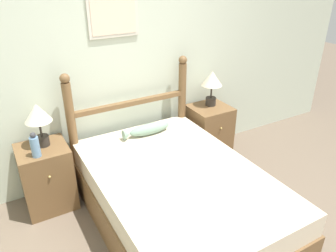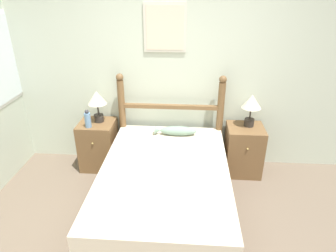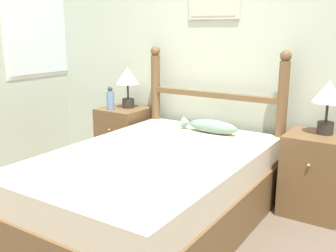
% 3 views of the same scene
% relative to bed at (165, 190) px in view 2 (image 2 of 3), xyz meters
% --- Properties ---
extents(wall_back, '(6.40, 0.08, 2.55)m').
position_rel_bed_xyz_m(wall_back, '(0.04, 1.14, 1.00)').
color(wall_back, beige).
rests_on(wall_back, ground_plane).
extents(bed, '(1.38, 2.03, 0.57)m').
position_rel_bed_xyz_m(bed, '(0.00, 0.00, 0.00)').
color(bed, brown).
rests_on(bed, ground_plane).
extents(headboard, '(1.38, 0.10, 1.29)m').
position_rel_bed_xyz_m(headboard, '(0.00, 0.97, 0.41)').
color(headboard, brown).
rests_on(headboard, ground_plane).
extents(nightstand_left, '(0.46, 0.46, 0.66)m').
position_rel_bed_xyz_m(nightstand_left, '(-0.97, 0.86, 0.05)').
color(nightstand_left, brown).
rests_on(nightstand_left, ground_plane).
extents(nightstand_right, '(0.46, 0.46, 0.66)m').
position_rel_bed_xyz_m(nightstand_right, '(0.97, 0.86, 0.05)').
color(nightstand_right, brown).
rests_on(nightstand_right, ground_plane).
extents(table_lamp_left, '(0.24, 0.24, 0.42)m').
position_rel_bed_xyz_m(table_lamp_left, '(-0.94, 0.90, 0.68)').
color(table_lamp_left, '#2D2823').
rests_on(table_lamp_left, nightstand_left).
extents(table_lamp_right, '(0.24, 0.24, 0.42)m').
position_rel_bed_xyz_m(table_lamp_right, '(1.01, 0.91, 0.68)').
color(table_lamp_right, '#2D2823').
rests_on(table_lamp_right, nightstand_right).
extents(bottle, '(0.08, 0.08, 0.24)m').
position_rel_bed_xyz_m(bottle, '(-1.03, 0.72, 0.48)').
color(bottle, '#668CB2').
rests_on(bottle, nightstand_left).
extents(fish_pillow, '(0.53, 0.13, 0.12)m').
position_rel_bed_xyz_m(fish_pillow, '(0.08, 0.76, 0.35)').
color(fish_pillow, gray).
rests_on(fish_pillow, bed).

